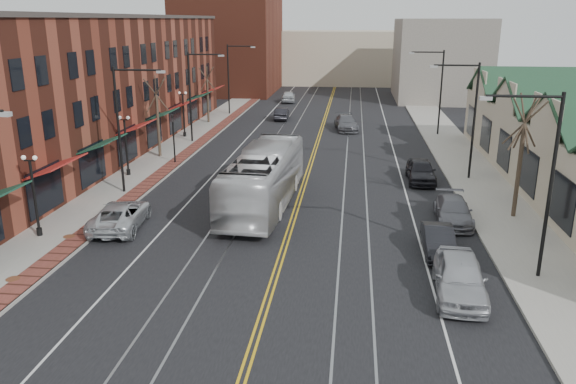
% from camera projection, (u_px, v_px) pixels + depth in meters
% --- Properties ---
extents(ground, '(160.00, 160.00, 0.00)m').
position_uv_depth(ground, '(256.00, 335.00, 20.22)').
color(ground, black).
rests_on(ground, ground).
extents(sidewalk_left, '(4.00, 120.00, 0.15)m').
position_uv_depth(sidewalk_left, '(139.00, 176.00, 40.51)').
color(sidewalk_left, gray).
rests_on(sidewalk_left, ground).
extents(sidewalk_right, '(4.00, 120.00, 0.15)m').
position_uv_depth(sidewalk_right, '(482.00, 187.00, 37.86)').
color(sidewalk_right, gray).
rests_on(sidewalk_right, ground).
extents(building_left, '(10.00, 50.00, 11.00)m').
position_uv_depth(building_left, '(84.00, 88.00, 46.33)').
color(building_left, maroon).
rests_on(building_left, ground).
extents(backdrop_left, '(14.00, 18.00, 14.00)m').
position_uv_depth(backdrop_left, '(230.00, 46.00, 86.38)').
color(backdrop_left, maroon).
rests_on(backdrop_left, ground).
extents(backdrop_mid, '(22.00, 14.00, 9.00)m').
position_uv_depth(backdrop_mid, '(337.00, 57.00, 99.58)').
color(backdrop_mid, '#C0AF93').
rests_on(backdrop_mid, ground).
extents(backdrop_right, '(12.00, 16.00, 11.00)m').
position_uv_depth(backdrop_right, '(440.00, 60.00, 78.64)').
color(backdrop_right, slate).
rests_on(backdrop_right, ground).
extents(streetlight_l_1, '(3.33, 0.25, 8.00)m').
position_uv_depth(streetlight_l_1, '(125.00, 117.00, 35.15)').
color(streetlight_l_1, black).
rests_on(streetlight_l_1, sidewalk_left).
extents(streetlight_l_2, '(3.33, 0.25, 8.00)m').
position_uv_depth(streetlight_l_2, '(194.00, 88.00, 50.34)').
color(streetlight_l_2, black).
rests_on(streetlight_l_2, sidewalk_left).
extents(streetlight_l_3, '(3.33, 0.25, 8.00)m').
position_uv_depth(streetlight_l_3, '(232.00, 72.00, 65.53)').
color(streetlight_l_3, black).
rests_on(streetlight_l_3, sidewalk_left).
extents(streetlight_r_0, '(3.33, 0.25, 8.00)m').
position_uv_depth(streetlight_r_0, '(542.00, 168.00, 23.22)').
color(streetlight_r_0, black).
rests_on(streetlight_r_0, sidewalk_right).
extents(streetlight_r_1, '(3.33, 0.25, 8.00)m').
position_uv_depth(streetlight_r_1, '(468.00, 109.00, 38.41)').
color(streetlight_r_1, black).
rests_on(streetlight_r_1, sidewalk_right).
extents(streetlight_r_2, '(3.33, 0.25, 8.00)m').
position_uv_depth(streetlight_r_2, '(437.00, 84.00, 53.59)').
color(streetlight_r_2, black).
rests_on(streetlight_r_2, sidewalk_right).
extents(lamppost_l_1, '(0.84, 0.28, 4.27)m').
position_uv_depth(lamppost_l_1, '(35.00, 198.00, 28.58)').
color(lamppost_l_1, black).
rests_on(lamppost_l_1, sidewalk_left).
extents(lamppost_l_2, '(0.84, 0.28, 4.27)m').
position_uv_depth(lamppost_l_2, '(126.00, 147.00, 39.98)').
color(lamppost_l_2, black).
rests_on(lamppost_l_2, sidewalk_left).
extents(lamppost_l_3, '(0.84, 0.28, 4.27)m').
position_uv_depth(lamppost_l_3, '(184.00, 115.00, 53.26)').
color(lamppost_l_3, black).
rests_on(lamppost_l_3, sidewalk_left).
extents(tree_left_near, '(1.78, 1.37, 6.48)m').
position_uv_depth(tree_left_near, '(157.00, 115.00, 45.25)').
color(tree_left_near, '#382B21').
rests_on(tree_left_near, sidewalk_left).
extents(tree_left_far, '(1.66, 1.28, 6.02)m').
position_uv_depth(tree_left_far, '(208.00, 93.00, 60.51)').
color(tree_left_far, '#382B21').
rests_on(tree_left_far, sidewalk_left).
extents(tree_right_mid, '(1.90, 1.46, 6.93)m').
position_uv_depth(tree_right_mid, '(521.00, 154.00, 31.03)').
color(tree_right_mid, '#382B21').
rests_on(tree_right_mid, sidewalk_right).
extents(manhole_mid, '(0.60, 0.60, 0.02)m').
position_uv_depth(manhole_mid, '(13.00, 279.00, 24.26)').
color(manhole_mid, '#592D19').
rests_on(manhole_mid, sidewalk_left).
extents(manhole_far, '(0.60, 0.60, 0.02)m').
position_uv_depth(manhole_far, '(69.00, 236.00, 29.01)').
color(manhole_far, '#592D19').
rests_on(manhole_far, sidewalk_left).
extents(traffic_signal, '(0.18, 0.15, 3.80)m').
position_uv_depth(traffic_signal, '(173.00, 135.00, 43.49)').
color(traffic_signal, black).
rests_on(traffic_signal, sidewalk_left).
extents(transit_bus, '(3.60, 12.80, 3.53)m').
position_uv_depth(transit_bus, '(264.00, 178.00, 33.76)').
color(transit_bus, silver).
rests_on(transit_bus, ground).
extents(parked_suv, '(2.99, 5.50, 1.46)m').
position_uv_depth(parked_suv, '(120.00, 215.00, 30.44)').
color(parked_suv, silver).
rests_on(parked_suv, ground).
extents(parked_car_a, '(2.36, 5.10, 1.69)m').
position_uv_depth(parked_car_a, '(460.00, 277.00, 22.89)').
color(parked_car_a, '#B2B4B9').
rests_on(parked_car_a, ground).
extents(parked_car_b, '(1.44, 4.03, 1.32)m').
position_uv_depth(parked_car_b, '(438.00, 241.00, 27.11)').
color(parked_car_b, black).
rests_on(parked_car_b, ground).
extents(parked_car_c, '(2.11, 4.75, 1.35)m').
position_uv_depth(parked_car_c, '(453.00, 211.00, 31.29)').
color(parked_car_c, slate).
rests_on(parked_car_c, ground).
extents(parked_car_d, '(1.88, 4.64, 1.58)m').
position_uv_depth(parked_car_d, '(421.00, 171.00, 39.17)').
color(parked_car_d, black).
rests_on(parked_car_d, ground).
extents(distant_car_left, '(1.56, 4.14, 1.35)m').
position_uv_depth(distant_car_left, '(282.00, 114.00, 63.56)').
color(distant_car_left, black).
rests_on(distant_car_left, ground).
extents(distant_car_right, '(2.78, 5.41, 1.50)m').
position_uv_depth(distant_car_right, '(346.00, 123.00, 57.48)').
color(distant_car_right, '#59595F').
rests_on(distant_car_right, ground).
extents(distant_car_far, '(2.32, 4.82, 1.59)m').
position_uv_depth(distant_car_far, '(288.00, 96.00, 76.96)').
color(distant_car_far, silver).
rests_on(distant_car_far, ground).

